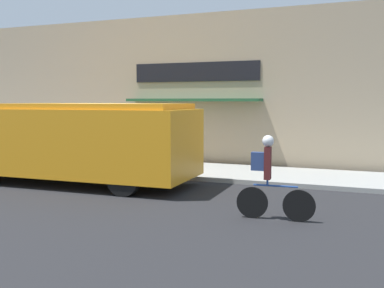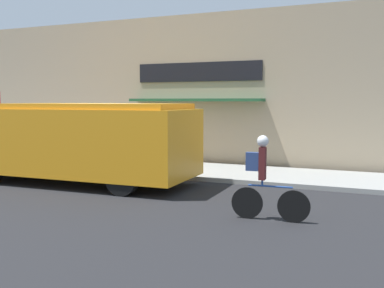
% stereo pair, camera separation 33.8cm
% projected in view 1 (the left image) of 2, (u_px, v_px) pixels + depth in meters
% --- Properties ---
extents(ground_plane, '(70.00, 70.00, 0.00)m').
position_uv_depth(ground_plane, '(111.00, 175.00, 14.07)').
color(ground_plane, '#232326').
extents(sidewalk, '(28.00, 2.89, 0.13)m').
position_uv_depth(sidewalk, '(134.00, 167.00, 15.39)').
color(sidewalk, '#999993').
rests_on(sidewalk, ground_plane).
extents(storefront, '(16.11, 0.84, 5.40)m').
position_uv_depth(storefront, '(157.00, 91.00, 16.75)').
color(storefront, tan).
rests_on(storefront, ground_plane).
extents(school_bus, '(6.97, 2.89, 2.25)m').
position_uv_depth(school_bus, '(83.00, 142.00, 12.46)').
color(school_bus, orange).
rests_on(school_bus, ground_plane).
extents(cyclist, '(1.54, 0.22, 1.66)m').
position_uv_depth(cyclist, '(269.00, 178.00, 8.75)').
color(cyclist, black).
rests_on(cyclist, ground_plane).
extents(trash_bin, '(0.46, 0.46, 0.95)m').
position_uv_depth(trash_bin, '(80.00, 149.00, 16.15)').
color(trash_bin, '#38383D').
rests_on(trash_bin, sidewalk).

